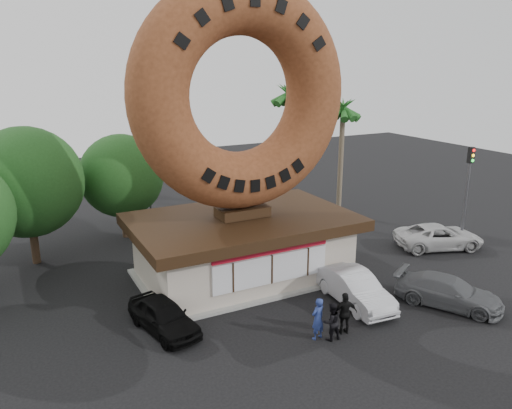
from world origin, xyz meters
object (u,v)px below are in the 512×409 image
object	(u,v)px
car_white	(439,236)
giant_donut	(242,95)
person_center	(331,321)
person_right	(345,313)
donut_shop	(243,245)
car_grey	(448,292)
car_silver	(355,288)
car_black	(164,316)
person_left	(318,319)
street_lamp	(150,163)
traffic_signal	(468,184)

from	to	relation	value
car_white	giant_donut	bearing A→B (deg)	101.51
person_center	person_right	world-z (taller)	person_right
person_right	car_white	world-z (taller)	person_right
donut_shop	person_right	world-z (taller)	donut_shop
person_center	car_grey	world-z (taller)	person_center
person_center	car_silver	distance (m)	3.51
person_center	person_right	distance (m)	0.81
car_black	car_grey	world-z (taller)	car_grey
person_left	person_center	distance (m)	0.56
street_lamp	car_white	bearing A→B (deg)	-39.67
person_left	person_center	size ratio (longest dim) A/B	1.10
car_silver	car_grey	size ratio (longest dim) A/B	0.98
giant_donut	traffic_signal	world-z (taller)	giant_donut
giant_donut	car_grey	world-z (taller)	giant_donut
traffic_signal	car_white	size ratio (longest dim) A/B	1.17
donut_shop	giant_donut	distance (m)	7.57
traffic_signal	person_right	bearing A→B (deg)	-158.22
person_left	car_black	size ratio (longest dim) A/B	0.44
giant_donut	car_grey	bearing A→B (deg)	-46.62
car_black	car_grey	distance (m)	12.93
traffic_signal	car_black	world-z (taller)	traffic_signal
car_silver	car_white	xyz separation A→B (m)	(9.08, 3.42, -0.04)
car_grey	car_white	bearing A→B (deg)	15.67
donut_shop	person_right	bearing A→B (deg)	-80.33
person_left	car_grey	xyz separation A→B (m)	(6.98, -0.40, -0.20)
donut_shop	person_left	world-z (taller)	donut_shop
person_center	car_white	bearing A→B (deg)	-152.56
giant_donut	person_right	bearing A→B (deg)	-80.35
street_lamp	car_white	xyz separation A→B (m)	(14.18, -11.76, -3.76)
street_lamp	person_center	size ratio (longest dim) A/B	4.94
car_black	car_white	distance (m)	17.80
car_grey	person_center	bearing A→B (deg)	148.78
donut_shop	car_grey	bearing A→B (deg)	-46.55
street_lamp	person_right	size ratio (longest dim) A/B	4.41
donut_shop	car_black	distance (m)	6.49
person_right	car_silver	size ratio (longest dim) A/B	0.39
giant_donut	car_white	xyz separation A→B (m)	(12.33, -1.76, -8.61)
street_lamp	car_white	size ratio (longest dim) A/B	1.54
street_lamp	car_silver	size ratio (longest dim) A/B	1.72
car_grey	car_white	size ratio (longest dim) A/B	0.92
person_center	car_grey	size ratio (longest dim) A/B	0.34
person_right	car_white	distance (m)	12.34
street_lamp	car_black	distance (m)	14.44
car_silver	person_right	bearing A→B (deg)	-132.40
person_right	car_silver	world-z (taller)	person_right
car_black	traffic_signal	bearing A→B (deg)	-8.22
person_center	person_right	bearing A→B (deg)	-166.41
donut_shop	giant_donut	xyz separation A→B (m)	(0.00, 0.02, 7.57)
donut_shop	traffic_signal	xyz separation A→B (m)	(14.00, -1.99, 2.10)
person_left	person_center	world-z (taller)	person_left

